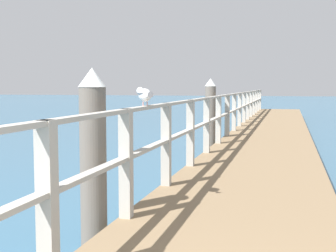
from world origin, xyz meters
The scene contains 5 objects.
pier_deck centered at (0.00, 13.64, 0.20)m, with size 2.27×27.27×0.40m, color #846B4C.
pier_railing centered at (-1.06, 13.64, 1.09)m, with size 0.12×25.79×1.13m.
dock_piling_near centered at (-1.44, 4.05, 0.98)m, with size 0.29×0.29×1.94m.
dock_piling_far centered at (-1.44, 11.56, 0.98)m, with size 0.29×0.29×1.94m.
seagull_foreground centered at (-1.06, 4.67, 1.66)m, with size 0.31×0.41×0.21m.
Camera 1 is at (0.55, -0.44, 1.76)m, focal length 49.74 mm.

